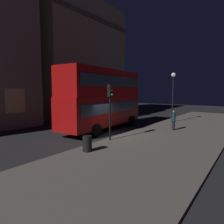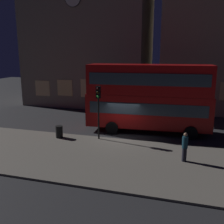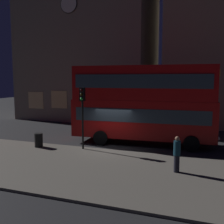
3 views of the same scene
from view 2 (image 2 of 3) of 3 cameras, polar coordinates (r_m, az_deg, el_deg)
ground_plane at (r=19.84m, az=2.17°, el=-5.48°), size 80.00×80.00×0.00m
sidewalk_slab at (r=15.83m, az=-1.77°, el=-10.18°), size 44.00×7.19×0.12m
building_with_clock at (r=33.38m, az=-4.90°, el=17.17°), size 14.45×9.40×17.44m
double_decker_bus at (r=20.55m, az=8.08°, el=3.67°), size 9.95×3.24×5.41m
traffic_light_near_kerb at (r=18.29m, az=-3.06°, el=2.35°), size 0.35×0.38×3.88m
pedestrian at (r=15.50m, az=15.86°, el=-7.40°), size 0.33×0.33×1.73m
litter_bin at (r=19.52m, az=-11.65°, el=-4.31°), size 0.53×0.53×0.89m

